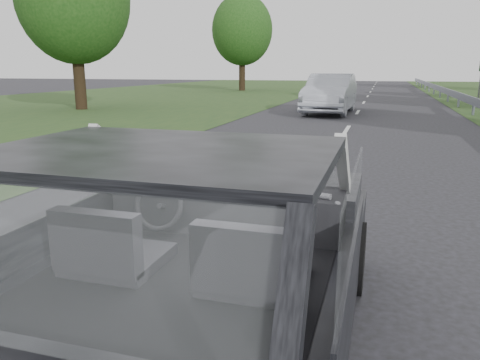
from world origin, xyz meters
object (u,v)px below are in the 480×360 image
Objects in this scene: subject_car at (196,258)px; highway_sign at (480,83)px; cat at (256,176)px; other_car at (330,94)px.

highway_sign is at bearing 76.95° from subject_car.
highway_sign is (5.68, 24.53, 0.37)m from subject_car.
other_car is at bearing 104.26° from cat.
other_car is at bearing 93.66° from subject_car.
highway_sign reaches higher than other_car.
highway_sign is at bearing 86.87° from cat.
highway_sign is at bearing 48.60° from other_car.
other_car reaches higher than subject_car.
other_car is (-1.30, 16.69, -0.29)m from cat.
other_car reaches higher than cat.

